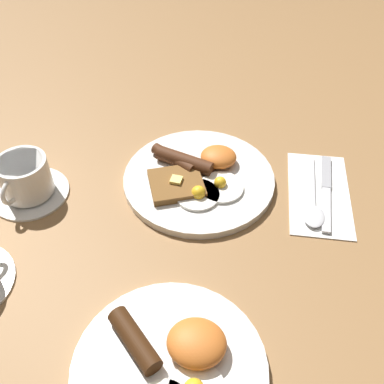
{
  "coord_description": "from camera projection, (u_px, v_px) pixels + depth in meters",
  "views": [
    {
      "loc": [
        -0.1,
        0.61,
        0.59
      ],
      "look_at": [
        0.0,
        0.05,
        0.03
      ],
      "focal_mm": 42.0,
      "sensor_mm": 36.0,
      "label": 1
    }
  ],
  "objects": [
    {
      "name": "ground_plane",
      "position": [
        199.0,
        182.0,
        0.85
      ],
      "size": [
        3.0,
        3.0,
        0.0
      ],
      "primitive_type": "plane",
      "color": "olive"
    },
    {
      "name": "knife",
      "position": [
        326.0,
        187.0,
        0.83
      ],
      "size": [
        0.02,
        0.2,
        0.01
      ],
      "rotation": [
        0.0,
        0.0,
        1.54
      ],
      "color": "silver",
      "rests_on": "napkin"
    },
    {
      "name": "napkin",
      "position": [
        319.0,
        193.0,
        0.83
      ],
      "size": [
        0.12,
        0.22,
        0.01
      ],
      "primitive_type": "cube",
      "rotation": [
        0.0,
        0.0,
        0.04
      ],
      "color": "white",
      "rests_on": "ground_plane"
    },
    {
      "name": "teacup_near",
      "position": [
        26.0,
        180.0,
        0.8
      ],
      "size": [
        0.14,
        0.14,
        0.08
      ],
      "color": "silver",
      "rests_on": "ground_plane"
    },
    {
      "name": "spoon",
      "position": [
        314.0,
        209.0,
        0.79
      ],
      "size": [
        0.04,
        0.19,
        0.01
      ],
      "rotation": [
        0.0,
        0.0,
        1.58
      ],
      "color": "silver",
      "rests_on": "napkin"
    },
    {
      "name": "breakfast_plate_near",
      "position": [
        198.0,
        177.0,
        0.84
      ],
      "size": [
        0.28,
        0.28,
        0.05
      ],
      "color": "silver",
      "rests_on": "ground_plane"
    },
    {
      "name": "breakfast_plate_far",
      "position": [
        172.0,
        365.0,
        0.59
      ],
      "size": [
        0.26,
        0.26,
        0.05
      ],
      "color": "silver",
      "rests_on": "ground_plane"
    }
  ]
}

